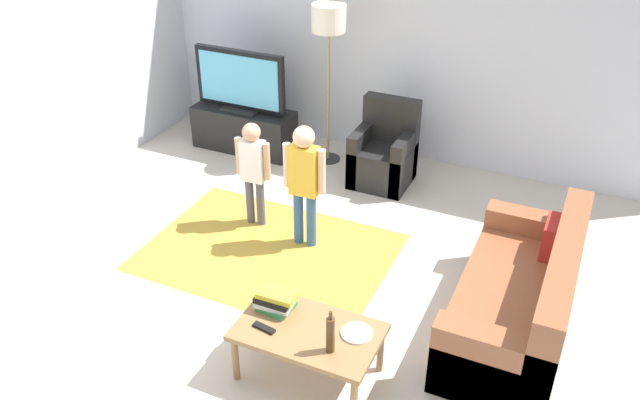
{
  "coord_description": "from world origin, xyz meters",
  "views": [
    {
      "loc": [
        2.0,
        -3.76,
        3.54
      ],
      "look_at": [
        0.0,
        0.6,
        0.65
      ],
      "focal_mm": 37.09,
      "sensor_mm": 36.0,
      "label": 1
    }
  ],
  "objects_px": {
    "book_stack": "(276,300)",
    "plate": "(357,333)",
    "tv_stand": "(244,130)",
    "couch": "(524,302)",
    "child_center": "(304,176)",
    "tv_remote": "(264,328)",
    "coffee_table": "(308,335)",
    "tv": "(240,81)",
    "floor_lamp": "(329,27)",
    "child_near_tv": "(253,165)",
    "bottle": "(330,334)",
    "armchair": "(384,156)"
  },
  "relations": [
    {
      "from": "child_center",
      "to": "tv_remote",
      "type": "relative_size",
      "value": 7.03
    },
    {
      "from": "child_center",
      "to": "tv_remote",
      "type": "distance_m",
      "value": 1.69
    },
    {
      "from": "armchair",
      "to": "tv_remote",
      "type": "distance_m",
      "value": 3.05
    },
    {
      "from": "floor_lamp",
      "to": "tv_remote",
      "type": "distance_m",
      "value": 3.55
    },
    {
      "from": "book_stack",
      "to": "bottle",
      "type": "height_order",
      "value": "bottle"
    },
    {
      "from": "child_near_tv",
      "to": "plate",
      "type": "bearing_deg",
      "value": -42.2
    },
    {
      "from": "tv_stand",
      "to": "plate",
      "type": "distance_m",
      "value": 3.85
    },
    {
      "from": "floor_lamp",
      "to": "plate",
      "type": "bearing_deg",
      "value": -62.61
    },
    {
      "from": "coffee_table",
      "to": "bottle",
      "type": "bearing_deg",
      "value": -28.61
    },
    {
      "from": "tv",
      "to": "child_near_tv",
      "type": "bearing_deg",
      "value": -55.62
    },
    {
      "from": "child_near_tv",
      "to": "tv_remote",
      "type": "distance_m",
      "value": 2.02
    },
    {
      "from": "tv_stand",
      "to": "book_stack",
      "type": "xyz_separation_m",
      "value": [
        1.95,
        -2.85,
        0.25
      ]
    },
    {
      "from": "floor_lamp",
      "to": "bottle",
      "type": "xyz_separation_m",
      "value": [
        1.46,
        -3.24,
        -0.98
      ]
    },
    {
      "from": "child_center",
      "to": "couch",
      "type": "bearing_deg",
      "value": -10.94
    },
    {
      "from": "tv_stand",
      "to": "floor_lamp",
      "type": "height_order",
      "value": "floor_lamp"
    },
    {
      "from": "bottle",
      "to": "tv_remote",
      "type": "distance_m",
      "value": 0.52
    },
    {
      "from": "floor_lamp",
      "to": "plate",
      "type": "distance_m",
      "value": 3.57
    },
    {
      "from": "tv_stand",
      "to": "book_stack",
      "type": "bearing_deg",
      "value": -55.72
    },
    {
      "from": "child_near_tv",
      "to": "plate",
      "type": "xyz_separation_m",
      "value": [
        1.65,
        -1.5,
        -0.21
      ]
    },
    {
      "from": "book_stack",
      "to": "bottle",
      "type": "bearing_deg",
      "value": -23.49
    },
    {
      "from": "tv_stand",
      "to": "couch",
      "type": "bearing_deg",
      "value": -27.89
    },
    {
      "from": "book_stack",
      "to": "plate",
      "type": "relative_size",
      "value": 1.36
    },
    {
      "from": "floor_lamp",
      "to": "tv",
      "type": "bearing_deg",
      "value": -170.28
    },
    {
      "from": "floor_lamp",
      "to": "armchair",
      "type": "bearing_deg",
      "value": -14.37
    },
    {
      "from": "couch",
      "to": "child_center",
      "type": "xyz_separation_m",
      "value": [
        -2.04,
        0.39,
        0.43
      ]
    },
    {
      "from": "child_near_tv",
      "to": "tv_stand",
      "type": "bearing_deg",
      "value": 123.97
    },
    {
      "from": "child_center",
      "to": "bottle",
      "type": "distance_m",
      "value": 1.87
    },
    {
      "from": "tv_stand",
      "to": "armchair",
      "type": "height_order",
      "value": "armchair"
    },
    {
      "from": "tv_stand",
      "to": "couch",
      "type": "distance_m",
      "value": 4.01
    },
    {
      "from": "coffee_table",
      "to": "tv_remote",
      "type": "distance_m",
      "value": 0.31
    },
    {
      "from": "armchair",
      "to": "child_center",
      "type": "distance_m",
      "value": 1.52
    },
    {
      "from": "child_center",
      "to": "tv",
      "type": "bearing_deg",
      "value": 135.9
    },
    {
      "from": "couch",
      "to": "armchair",
      "type": "xyz_separation_m",
      "value": [
        -1.79,
        1.84,
        0.01
      ]
    },
    {
      "from": "tv_stand",
      "to": "plate",
      "type": "bearing_deg",
      "value": -48.07
    },
    {
      "from": "floor_lamp",
      "to": "child_center",
      "type": "distance_m",
      "value": 1.9
    },
    {
      "from": "armchair",
      "to": "child_center",
      "type": "height_order",
      "value": "child_center"
    },
    {
      "from": "tv_stand",
      "to": "couch",
      "type": "relative_size",
      "value": 0.67
    },
    {
      "from": "tv_remote",
      "to": "armchair",
      "type": "bearing_deg",
      "value": 102.52
    },
    {
      "from": "floor_lamp",
      "to": "coffee_table",
      "type": "xyz_separation_m",
      "value": [
        1.24,
        -3.12,
        -1.17
      ]
    },
    {
      "from": "bottle",
      "to": "plate",
      "type": "height_order",
      "value": "bottle"
    },
    {
      "from": "couch",
      "to": "child_near_tv",
      "type": "distance_m",
      "value": 2.7
    },
    {
      "from": "floor_lamp",
      "to": "tv_stand",
      "type": "bearing_deg",
      "value": -171.44
    },
    {
      "from": "coffee_table",
      "to": "book_stack",
      "type": "distance_m",
      "value": 0.35
    },
    {
      "from": "tv_remote",
      "to": "plate",
      "type": "relative_size",
      "value": 0.77
    },
    {
      "from": "plate",
      "to": "armchair",
      "type": "bearing_deg",
      "value": 106.11
    },
    {
      "from": "tv_stand",
      "to": "coffee_table",
      "type": "xyz_separation_m",
      "value": [
        2.25,
        -2.96,
        0.13
      ]
    },
    {
      "from": "child_center",
      "to": "tv_remote",
      "type": "xyz_separation_m",
      "value": [
        0.46,
        -1.6,
        -0.29
      ]
    },
    {
      "from": "tv",
      "to": "book_stack",
      "type": "relative_size",
      "value": 3.69
    },
    {
      "from": "floor_lamp",
      "to": "couch",
      "type": "bearing_deg",
      "value": -38.65
    },
    {
      "from": "child_near_tv",
      "to": "coffee_table",
      "type": "bearing_deg",
      "value": -50.2
    }
  ]
}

